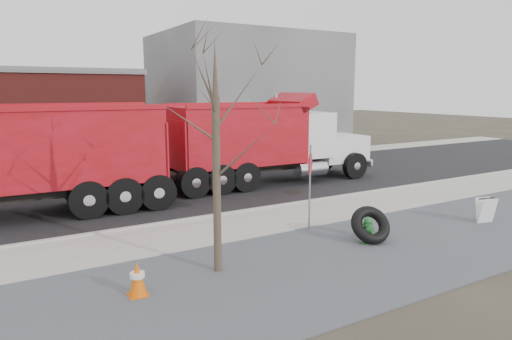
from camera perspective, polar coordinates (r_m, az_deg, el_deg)
ground at (r=14.46m, az=2.26°, el=-6.66°), size 120.00×120.00×0.00m
gravel_verge at (r=11.82m, az=11.60°, el=-10.67°), size 60.00×5.00×0.03m
sidewalk at (r=14.66m, az=1.74°, el=-6.31°), size 60.00×2.50×0.06m
curb at (r=15.73m, az=-0.79°, el=-5.07°), size 60.00×0.15×0.11m
road at (r=19.89m, az=-7.56°, el=-2.08°), size 60.00×9.40×0.02m
far_sidewalk at (r=25.16m, az=-12.62°, el=0.34°), size 60.00×2.00×0.06m
building_grey at (r=33.94m, az=-1.31°, el=9.76°), size 12.00×10.00×8.00m
bare_tree at (r=10.06m, az=-5.04°, el=5.12°), size 3.20×3.20×5.20m
fire_hydrant at (r=12.87m, az=13.81°, el=-7.46°), size 0.43×0.42×0.76m
truck_tire at (r=12.96m, az=14.12°, el=-6.68°), size 1.32×1.19×1.06m
stop_sign at (r=13.42m, az=6.77°, el=-0.29°), size 0.52×0.51×2.57m
sandwich_board at (r=16.03m, az=26.78°, el=-4.50°), size 0.64×0.48×0.80m
traffic_cone_far at (r=9.77m, az=-14.60°, el=-13.05°), size 0.39×0.39×0.74m
dump_truck_red_a at (r=20.20m, az=1.03°, el=3.93°), size 9.93×2.90×3.95m
dump_truck_red_b at (r=16.54m, az=-26.39°, el=1.72°), size 9.78×3.11×4.05m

